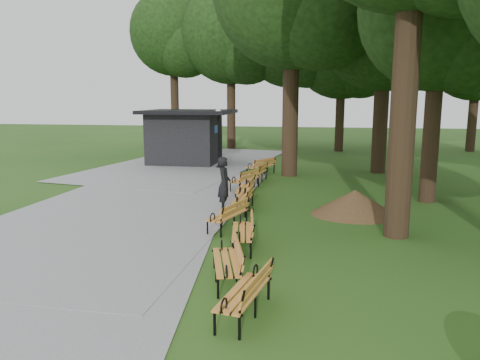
% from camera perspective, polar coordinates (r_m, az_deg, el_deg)
% --- Properties ---
extents(ground, '(100.00, 100.00, 0.00)m').
position_cam_1_polar(ground, '(13.34, -2.55, -6.90)').
color(ground, '#244C15').
rests_on(ground, ground).
extents(path, '(12.00, 38.00, 0.06)m').
position_cam_1_polar(path, '(17.29, -13.53, -3.10)').
color(path, gray).
rests_on(path, ground).
extents(person, '(0.56, 0.75, 1.89)m').
position_cam_1_polar(person, '(16.07, -1.95, -0.48)').
color(person, black).
rests_on(person, ground).
extents(kiosk, '(5.08, 4.42, 3.17)m').
position_cam_1_polar(kiosk, '(27.83, -6.82, 5.29)').
color(kiosk, black).
rests_on(kiosk, ground).
extents(lamp_post, '(0.32, 0.32, 3.27)m').
position_cam_1_polar(lamp_post, '(25.68, -2.67, 6.64)').
color(lamp_post, black).
rests_on(lamp_post, ground).
extents(dirt_mound, '(2.45, 2.45, 0.86)m').
position_cam_1_polar(dirt_mound, '(16.03, 13.92, -2.69)').
color(dirt_mound, '#47301C').
rests_on(dirt_mound, ground).
extents(bench_0, '(0.98, 1.99, 0.88)m').
position_cam_1_polar(bench_0, '(8.57, 0.46, -13.72)').
color(bench_0, orange).
rests_on(bench_0, ground).
extents(bench_1, '(1.11, 2.00, 0.88)m').
position_cam_1_polar(bench_1, '(10.03, -1.70, -10.08)').
color(bench_1, orange).
rests_on(bench_1, ground).
extents(bench_2, '(0.92, 1.98, 0.88)m').
position_cam_1_polar(bench_2, '(12.18, 0.25, -6.40)').
color(bench_2, orange).
rests_on(bench_2, ground).
extents(bench_3, '(1.18, 2.00, 0.88)m').
position_cam_1_polar(bench_3, '(13.88, -1.51, -4.33)').
color(bench_3, orange).
rests_on(bench_3, ground).
extents(bench_4, '(0.65, 1.90, 0.88)m').
position_cam_1_polar(bench_4, '(16.06, 0.33, -2.33)').
color(bench_4, orange).
rests_on(bench_4, ground).
extents(bench_5, '(0.66, 1.91, 0.88)m').
position_cam_1_polar(bench_5, '(17.80, 0.58, -1.09)').
color(bench_5, orange).
rests_on(bench_5, ground).
extents(bench_6, '(1.28, 2.00, 0.88)m').
position_cam_1_polar(bench_6, '(19.78, 0.59, 0.05)').
color(bench_6, orange).
rests_on(bench_6, ground).
extents(bench_7, '(0.88, 1.97, 0.88)m').
position_cam_1_polar(bench_7, '(21.68, 2.15, 0.93)').
color(bench_7, orange).
rests_on(bench_7, ground).
extents(bench_8, '(1.55, 1.95, 0.88)m').
position_cam_1_polar(bench_8, '(23.65, 2.58, 1.70)').
color(bench_8, orange).
rests_on(bench_8, ground).
extents(lawn_tree_1, '(5.74, 5.74, 9.83)m').
position_cam_1_polar(lawn_tree_1, '(18.81, 23.40, 18.55)').
color(lawn_tree_1, black).
rests_on(lawn_tree_1, ground).
extents(lawn_tree_4, '(6.87, 6.87, 11.06)m').
position_cam_1_polar(lawn_tree_4, '(25.45, 17.46, 17.97)').
color(lawn_tree_4, black).
rests_on(lawn_tree_4, ground).
extents(tree_backdrop, '(38.23, 9.25, 16.42)m').
position_cam_1_polar(tree_backdrop, '(36.09, 16.57, 16.59)').
color(tree_backdrop, black).
rests_on(tree_backdrop, ground).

